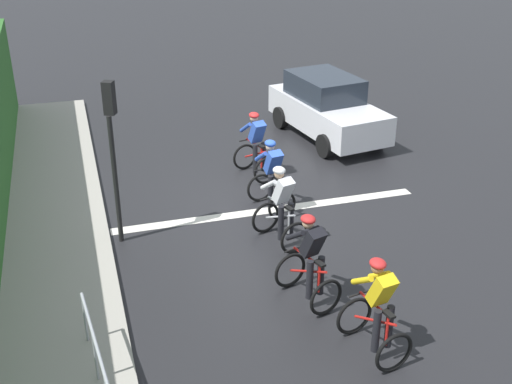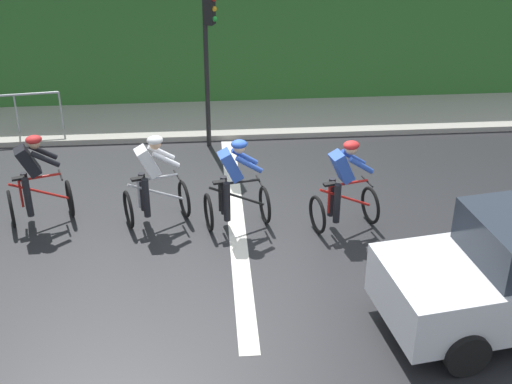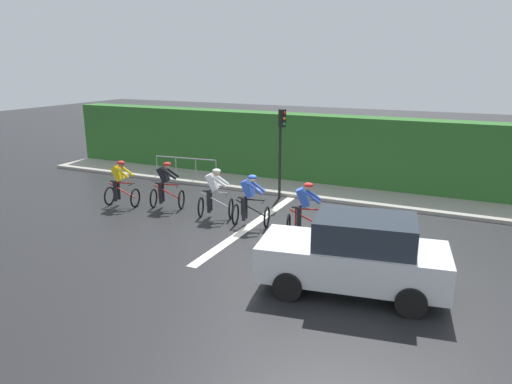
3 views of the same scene
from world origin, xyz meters
The scene contains 13 objects.
ground_plane centered at (0.00, 0.00, 0.00)m, with size 80.00×80.00×0.00m, color black.
sidewalk_kerb centered at (4.94, 2.00, 0.06)m, with size 2.80×21.43×0.12m, color #9E998E.
stone_wall_low centered at (5.84, 2.00, 0.32)m, with size 0.44×21.43×0.64m, color gray.
hedge_wall centered at (6.14, 2.00, 1.44)m, with size 1.10×21.43×2.88m, color #2D6628.
road_marking_stop_line centered at (0.00, 0.44, 0.00)m, with size 7.00×0.30×0.01m, color silver.
cyclist_lead centered at (-0.11, 5.56, 0.80)m, with size 0.87×1.19×1.66m.
cyclist_second centered at (0.38, 3.96, 0.80)m, with size 0.97×1.23×1.66m.
cyclist_mid centered at (0.20, 1.89, 0.80)m, with size 0.97×1.23×1.66m.
cyclist_fourth centered at (-0.06, 0.47, 0.80)m, with size 0.86×1.18×1.66m.
cyclist_trailing centered at (-0.25, -1.41, 0.80)m, with size 0.92×1.21×1.66m.
car_white centered at (-3.00, -3.56, 0.87)m, with size 2.37×4.32×1.76m.
traffic_light_near_crossing centered at (3.29, 0.81, 2.22)m, with size 0.27×0.29×3.34m.
pedestrian_railing_kerbside centered at (4.04, 5.55, 0.76)m, with size 0.32×2.89×1.03m.
Camera 3 is at (-12.74, -5.74, 4.99)m, focal length 33.25 mm.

